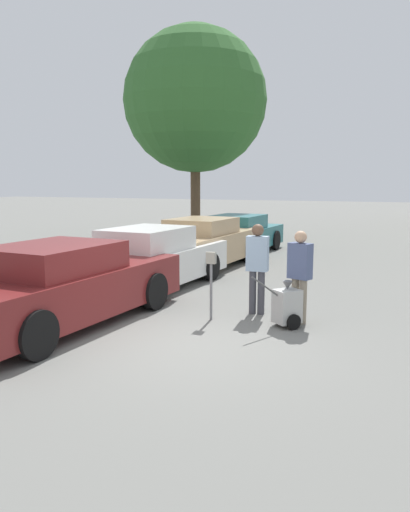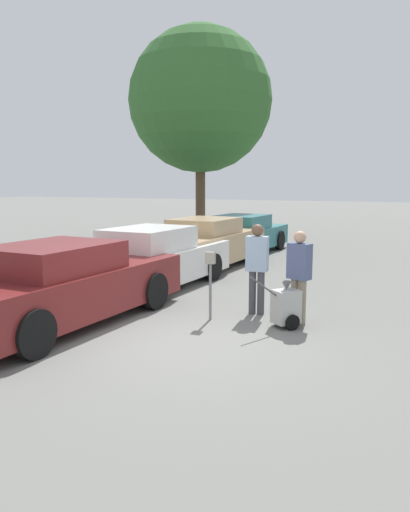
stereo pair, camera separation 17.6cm
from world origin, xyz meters
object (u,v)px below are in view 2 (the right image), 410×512
at_px(parked_car_tan, 207,244).
at_px(parking_meter, 210,273).
at_px(parked_car_white, 152,260).
at_px(parked_car_maroon, 61,286).
at_px(equipment_cart, 286,306).
at_px(parked_car_teal, 243,235).
at_px(person_supervisor, 299,271).
at_px(person_worker, 257,263).

distance_m(parked_car_tan, parking_meter, 5.87).
distance_m(parked_car_white, parking_meter, 3.13).
height_order(parked_car_white, parking_meter, parked_car_white).
height_order(parked_car_maroon, equipment_cart, parked_car_maroon).
height_order(parked_car_white, parked_car_teal, parked_car_white).
bearing_deg(parked_car_tan, equipment_cart, -50.54).
bearing_deg(parked_car_tan, person_supervisor, -47.58).
bearing_deg(parked_car_maroon, person_worker, 37.74).
bearing_deg(equipment_cart, person_supervisor, 108.74).
xyz_separation_m(parked_car_tan, parked_car_teal, (-0.00, 3.25, -0.06)).
distance_m(parked_car_teal, equipment_cart, 9.35).
height_order(parked_car_tan, parking_meter, parked_car_tan).
height_order(person_supervisor, equipment_cart, person_supervisor).
bearing_deg(person_supervisor, parked_car_white, -0.78).
bearing_deg(parked_car_white, equipment_cart, -23.07).
bearing_deg(parked_car_maroon, equipment_cart, 23.89).
height_order(parked_car_teal, equipment_cart, parked_car_teal).
bearing_deg(person_worker, parked_car_maroon, 29.41).
bearing_deg(parked_car_teal, equipment_cart, -62.32).
bearing_deg(parked_car_tan, person_worker, -52.89).
relative_size(parked_car_tan, equipment_cart, 4.97).
xyz_separation_m(parked_car_maroon, parked_car_white, (-0.00, 3.34, -0.01)).
bearing_deg(person_worker, equipment_cart, 134.14).
bearing_deg(person_worker, parking_meter, 43.28).
height_order(parked_car_white, parked_car_tan, parked_car_white).
relative_size(parked_car_teal, person_worker, 2.72).
bearing_deg(parking_meter, person_worker, 48.10).
relative_size(parked_car_tan, person_worker, 2.78).
height_order(parked_car_teal, parking_meter, parked_car_teal).
xyz_separation_m(parked_car_white, person_worker, (3.06, -1.25, 0.32)).
distance_m(parked_car_maroon, parked_car_white, 3.34).
relative_size(parking_meter, equipment_cart, 1.30).
xyz_separation_m(parked_car_tan, parking_meter, (2.39, -5.36, 0.19)).
relative_size(parked_car_maroon, parking_meter, 4.12).
bearing_deg(person_supervisor, parked_car_teal, -43.51).
height_order(parked_car_maroon, parked_car_white, parked_car_white).
bearing_deg(parking_meter, parked_car_white, 140.11).
height_order(parked_car_maroon, parked_car_teal, parked_car_maroon).
distance_m(parked_car_tan, person_supervisor, 6.32).
bearing_deg(parked_car_maroon, parked_car_teal, 93.52).
height_order(parked_car_tan, parked_car_teal, parked_car_tan).
distance_m(parked_car_maroon, parked_car_tan, 6.70).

